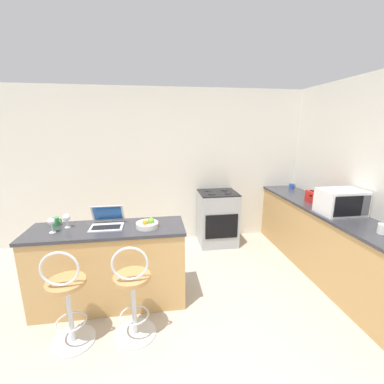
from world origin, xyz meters
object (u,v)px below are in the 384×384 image
at_px(laptop, 107,221).
at_px(mug_white, 382,229).
at_px(bar_stool_near, 68,301).
at_px(wine_glass_tall, 67,218).
at_px(stove_range, 217,218).
at_px(fruit_bowl, 148,224).
at_px(bar_stool_far, 133,295).
at_px(microwave, 341,202).
at_px(toaster, 317,198).
at_px(wine_glass_short, 51,222).
at_px(mug_green, 55,222).
at_px(mug_blue, 292,186).

bearing_deg(laptop, mug_white, -12.91).
relative_size(bar_stool_near, wine_glass_tall, 6.33).
relative_size(laptop, mug_white, 3.34).
bearing_deg(mug_white, stove_range, 122.35).
bearing_deg(fruit_bowl, laptop, 165.33).
bearing_deg(bar_stool_far, laptop, 115.17).
relative_size(fruit_bowl, wine_glass_tall, 1.55).
distance_m(microwave, fruit_bowl, 2.38).
relative_size(bar_stool_near, fruit_bowl, 4.08).
distance_m(toaster, fruit_bowl, 2.43).
height_order(bar_stool_near, wine_glass_tall, wine_glass_tall).
distance_m(bar_stool_near, wine_glass_short, 0.80).
bearing_deg(toaster, mug_green, -173.88).
distance_m(bar_stool_near, toaster, 3.31).
height_order(laptop, stove_range, laptop).
distance_m(bar_stool_far, toaster, 2.79).
xyz_separation_m(toaster, fruit_bowl, (-2.37, -0.56, -0.05)).
bearing_deg(mug_white, bar_stool_far, 179.49).
bearing_deg(wine_glass_short, fruit_bowl, -0.10).
xyz_separation_m(mug_blue, wine_glass_tall, (-3.34, -1.32, 0.06)).
relative_size(bar_stool_far, microwave, 1.91).
height_order(stove_range, mug_white, mug_white).
height_order(mug_white, mug_green, mug_white).
bearing_deg(toaster, wine_glass_tall, -172.24).
height_order(laptop, wine_glass_tall, laptop).
height_order(laptop, toaster, laptop).
bearing_deg(wine_glass_short, bar_stool_near, -64.30).
bearing_deg(wine_glass_tall, mug_blue, 21.58).
distance_m(microwave, wine_glass_tall, 3.23).
height_order(toaster, mug_white, toaster).
xyz_separation_m(bar_stool_far, microwave, (2.52, 0.60, 0.62)).
relative_size(microwave, wine_glass_tall, 3.31).
xyz_separation_m(mug_white, wine_glass_short, (-3.33, 0.53, 0.06)).
bearing_deg(wine_glass_short, bar_stool_far, -31.76).
height_order(toaster, wine_glass_short, toaster).
bearing_deg(toaster, fruit_bowl, -166.58).
relative_size(bar_stool_near, mug_blue, 9.31).
xyz_separation_m(stove_range, mug_green, (-2.14, -1.20, 0.50)).
relative_size(bar_stool_near, wine_glass_short, 6.20).
distance_m(stove_range, fruit_bowl, 1.87).
bearing_deg(mug_white, mug_green, 167.76).
bearing_deg(mug_blue, bar_stool_far, -143.45).
xyz_separation_m(bar_stool_near, fruit_bowl, (0.72, 0.50, 0.50)).
height_order(bar_stool_near, bar_stool_far, same).
bearing_deg(microwave, mug_blue, 85.28).
bearing_deg(microwave, bar_stool_near, -168.95).
distance_m(bar_stool_far, wine_glass_short, 1.12).
relative_size(microwave, fruit_bowl, 2.13).
bearing_deg(fruit_bowl, stove_range, 50.92).
bearing_deg(toaster, laptop, -170.90).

